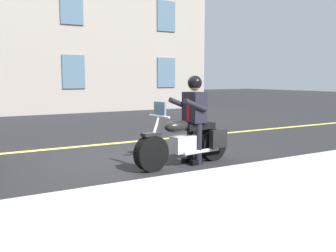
# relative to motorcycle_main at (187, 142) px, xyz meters

# --- Properties ---
(ground_plane) EXTENTS (80.00, 80.00, 0.00)m
(ground_plane) POSITION_rel_motorcycle_main_xyz_m (0.81, -1.00, -0.45)
(ground_plane) COLOR black
(sidewalk_curb) EXTENTS (60.00, 5.00, 0.15)m
(sidewalk_curb) POSITION_rel_motorcycle_main_xyz_m (0.81, 3.50, -0.38)
(sidewalk_curb) COLOR #B2ADA0
(sidewalk_curb) RESTS_ON ground_plane
(lane_center_stripe) EXTENTS (60.00, 0.16, 0.01)m
(lane_center_stripe) POSITION_rel_motorcycle_main_xyz_m (0.81, -3.00, -0.45)
(lane_center_stripe) COLOR #E5DB4C
(lane_center_stripe) RESTS_ON ground_plane
(motorcycle_main) EXTENTS (2.22, 0.78, 1.26)m
(motorcycle_main) POSITION_rel_motorcycle_main_xyz_m (0.00, 0.00, 0.00)
(motorcycle_main) COLOR black
(motorcycle_main) RESTS_ON ground_plane
(rider_main) EXTENTS (0.67, 0.61, 1.74)m
(rider_main) POSITION_rel_motorcycle_main_xyz_m (-0.19, -0.03, 0.58)
(rider_main) COLOR black
(rider_main) RESTS_ON ground_plane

